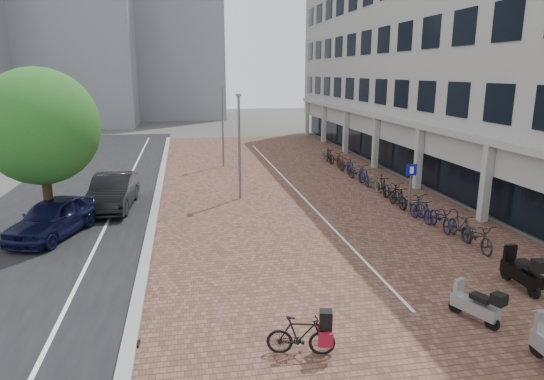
% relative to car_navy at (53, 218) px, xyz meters
% --- Properties ---
extents(ground, '(140.00, 140.00, 0.00)m').
position_rel_car_navy_xyz_m(ground, '(8.77, -5.30, -0.76)').
color(ground, '#474442').
rests_on(ground, ground).
extents(plaza_brick, '(14.50, 42.00, 0.04)m').
position_rel_car_navy_xyz_m(plaza_brick, '(10.77, 6.70, -0.75)').
color(plaza_brick, brown).
rests_on(plaza_brick, ground).
extents(street_asphalt, '(8.00, 50.00, 0.03)m').
position_rel_car_navy_xyz_m(street_asphalt, '(-0.23, 6.70, -0.75)').
color(street_asphalt, black).
rests_on(street_asphalt, ground).
extents(curb, '(0.35, 42.00, 0.14)m').
position_rel_car_navy_xyz_m(curb, '(3.67, 6.70, -0.69)').
color(curb, gray).
rests_on(curb, ground).
extents(lane_line, '(0.12, 44.00, 0.00)m').
position_rel_car_navy_xyz_m(lane_line, '(1.77, 6.70, -0.74)').
color(lane_line, white).
rests_on(lane_line, street_asphalt).
extents(parking_line, '(0.10, 30.00, 0.00)m').
position_rel_car_navy_xyz_m(parking_line, '(10.97, 6.70, -0.72)').
color(parking_line, white).
rests_on(parking_line, plaza_brick).
extents(office_building, '(8.40, 40.00, 15.00)m').
position_rel_car_navy_xyz_m(office_building, '(21.74, 10.70, 7.69)').
color(office_building, '#9F9F9A').
rests_on(office_building, ground).
extents(bg_towers, '(33.00, 23.00, 32.00)m').
position_rel_car_navy_xyz_m(bg_towers, '(-5.57, 43.63, 13.21)').
color(bg_towers, gray).
rests_on(bg_towers, ground).
extents(car_navy, '(3.18, 4.79, 1.51)m').
position_rel_car_navy_xyz_m(car_navy, '(0.00, 0.00, 0.00)').
color(car_navy, black).
rests_on(car_navy, ground).
extents(car_dark, '(1.98, 4.97, 1.61)m').
position_rel_car_navy_xyz_m(car_dark, '(1.76, 3.67, 0.05)').
color(car_dark, black).
rests_on(car_dark, ground).
extents(hero_bike, '(1.62, 0.81, 1.10)m').
position_rel_car_navy_xyz_m(hero_bike, '(7.54, -9.60, -0.27)').
color(hero_bike, black).
rests_on(hero_bike, ground).
extents(shoes, '(0.37, 0.32, 0.09)m').
position_rel_car_navy_xyz_m(shoes, '(3.77, -8.63, -0.71)').
color(shoes, black).
rests_on(shoes, ground).
extents(scooter_front, '(1.00, 1.54, 1.02)m').
position_rel_car_navy_xyz_m(scooter_front, '(12.27, -8.98, -0.25)').
color(scooter_front, '#A8A9AD').
rests_on(scooter_front, ground).
extents(scooter_mid, '(0.59, 1.76, 1.20)m').
position_rel_car_navy_xyz_m(scooter_mid, '(14.71, -7.50, -0.16)').
color(scooter_mid, black).
rests_on(scooter_mid, ground).
extents(parking_sign, '(0.50, 0.11, 2.38)m').
position_rel_car_navy_xyz_m(parking_sign, '(14.75, -0.13, 0.83)').
color(parking_sign, slate).
rests_on(parking_sign, ground).
extents(lamp_near, '(0.12, 0.12, 5.17)m').
position_rel_car_navy_xyz_m(lamp_near, '(7.79, 4.30, 1.83)').
color(lamp_near, slate).
rests_on(lamp_near, ground).
extents(lamp_far, '(0.12, 0.12, 5.30)m').
position_rel_car_navy_xyz_m(lamp_far, '(7.68, 13.06, 1.89)').
color(lamp_far, slate).
rests_on(lamp_far, ground).
extents(street_tree, '(4.44, 4.44, 6.46)m').
position_rel_car_navy_xyz_m(street_tree, '(-0.13, 0.63, 3.35)').
color(street_tree, '#382619').
rests_on(street_tree, ground).
extents(bike_row, '(1.16, 20.42, 1.05)m').
position_rel_car_navy_xyz_m(bike_row, '(15.15, 4.90, -0.24)').
color(bike_row, black).
rests_on(bike_row, ground).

